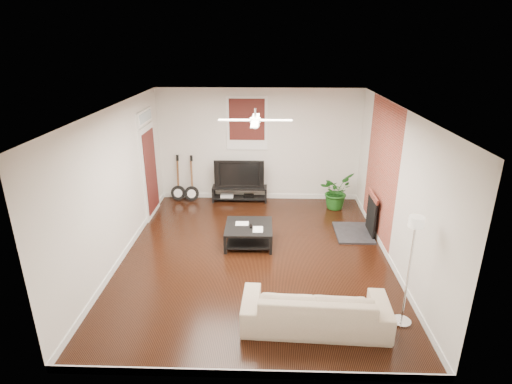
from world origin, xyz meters
TOP-DOWN VIEW (x-y plane):
  - room at (0.00, 0.00)m, footprint 5.01×6.01m
  - brick_accent at (2.49, 1.00)m, footprint 0.02×2.20m
  - fireplace at (2.20, 1.00)m, footprint 0.80×1.10m
  - window_back at (-0.30, 2.97)m, footprint 1.00×0.06m
  - door_left at (-2.46, 1.90)m, footprint 0.08×1.00m
  - tv_stand at (-0.49, 2.78)m, footprint 1.38×0.37m
  - tv at (-0.49, 2.80)m, footprint 1.23×0.16m
  - coffee_table at (-0.15, 0.50)m, footprint 0.94×0.94m
  - sofa at (0.92, -1.98)m, footprint 2.12×0.91m
  - floor_lamp at (2.20, -1.88)m, footprint 0.29×0.29m
  - potted_plant at (1.87, 2.41)m, footprint 1.02×1.04m
  - guitar_left at (-2.05, 2.75)m, footprint 0.38×0.28m
  - guitar_right at (-1.70, 2.72)m, footprint 0.40×0.32m
  - ceiling_fan at (0.00, 0.00)m, footprint 1.24×1.24m

SIDE VIEW (x-z plane):
  - tv_stand at x=-0.49m, z-range 0.00..0.39m
  - coffee_table at x=-0.15m, z-range 0.00..0.39m
  - sofa at x=0.92m, z-range 0.00..0.61m
  - potted_plant at x=1.87m, z-range 0.00..0.87m
  - fireplace at x=2.20m, z-range 0.00..0.92m
  - guitar_left at x=-2.05m, z-range 0.00..1.18m
  - guitar_right at x=-1.70m, z-range 0.00..1.18m
  - tv at x=-0.49m, z-range 0.39..1.10m
  - floor_lamp at x=2.20m, z-range 0.00..1.70m
  - door_left at x=-2.46m, z-range 0.00..2.50m
  - room at x=0.00m, z-range 0.00..2.80m
  - brick_accent at x=2.49m, z-range 0.00..2.80m
  - window_back at x=-0.30m, z-range 1.30..2.60m
  - ceiling_fan at x=0.00m, z-range 2.44..2.76m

